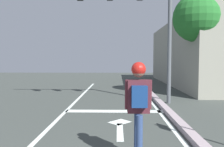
{
  "coord_description": "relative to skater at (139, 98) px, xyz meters",
  "views": [
    {
      "loc": [
        1.35,
        -0.59,
        1.79
      ],
      "look_at": [
        1.16,
        7.22,
        1.31
      ],
      "focal_mm": 36.14,
      "sensor_mm": 36.0,
      "label": 1
    }
  ],
  "objects": [
    {
      "name": "curb_strip",
      "position": [
        1.32,
        2.76,
        -1.07
      ],
      "size": [
        0.24,
        24.0,
        0.14
      ],
      "primitive_type": "cube",
      "color": "#A49299",
      "rests_on": "ground"
    },
    {
      "name": "traffic_signal_mast",
      "position": [
        0.27,
        5.38,
        2.67
      ],
      "size": [
        4.91,
        0.34,
        5.09
      ],
      "color": "#51575C",
      "rests_on": "ground"
    },
    {
      "name": "lane_arrow_stem",
      "position": [
        -0.3,
        1.68,
        -1.14
      ],
      "size": [
        0.16,
        1.4,
        0.01
      ],
      "primitive_type": "cube",
      "color": "silver",
      "rests_on": "ground"
    },
    {
      "name": "roadside_tree",
      "position": [
        3.41,
        7.07,
        2.6
      ],
      "size": [
        2.3,
        2.3,
        4.92
      ],
      "color": "brown",
      "rests_on": "ground"
    },
    {
      "name": "lane_line_curbside",
      "position": [
        1.07,
        2.76,
        -1.14
      ],
      "size": [
        0.12,
        20.0,
        0.01
      ],
      "primitive_type": "cube",
      "color": "silver",
      "rests_on": "ground"
    },
    {
      "name": "skater",
      "position": [
        0.0,
        0.0,
        0.0
      ],
      "size": [
        0.47,
        0.62,
        1.68
      ],
      "color": "navy",
      "rests_on": "skateboard"
    },
    {
      "name": "lane_arrow_head",
      "position": [
        -0.3,
        2.53,
        -1.14
      ],
      "size": [
        0.71,
        0.71,
        0.01
      ],
      "primitive_type": "cube",
      "rotation": [
        0.0,
        0.0,
        0.79
      ],
      "color": "silver",
      "rests_on": "ground"
    },
    {
      "name": "stop_bar",
      "position": [
        -0.47,
        3.88,
        -1.14
      ],
      "size": [
        3.38,
        0.4,
        0.01
      ],
      "primitive_type": "cube",
      "color": "silver",
      "rests_on": "ground"
    },
    {
      "name": "lane_line_center",
      "position": [
        -2.16,
        2.76,
        -1.14
      ],
      "size": [
        0.12,
        20.0,
        0.01
      ],
      "primitive_type": "cube",
      "color": "silver",
      "rests_on": "ground"
    }
  ]
}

